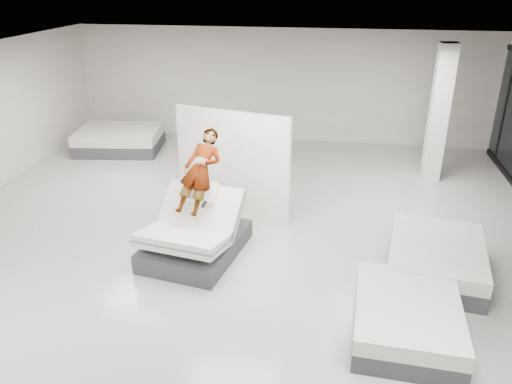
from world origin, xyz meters
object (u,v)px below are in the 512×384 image
Objects in this scene: remote at (204,204)px; column at (439,114)px; person at (201,185)px; divider_panel at (233,165)px; flat_bed_right_near at (407,318)px; hero_bed at (195,236)px; flat_bed_right_far at (436,259)px; flat_bed_left_far at (120,140)px.

column is at bearing 55.20° from remote.
divider_panel is (0.28, 1.34, -0.11)m from person.
flat_bed_right_near is at bearing -19.21° from person.
flat_bed_right_far is (4.09, 0.11, -0.10)m from hero_bed.
remote is at bearing -80.48° from divider_panel.
column is (4.56, 4.09, 0.39)m from person.
remote is 6.30m from column.
flat_bed_left_far is (-3.71, 4.80, -0.90)m from person.
flat_bed_right_near is 6.23m from column.
flat_bed_left_far is 8.40m from column.
person is 0.49× the size of column.
column is at bearing -4.90° from flat_bed_left_far.
divider_panel is 5.34m from flat_bed_left_far.
flat_bed_left_far is at bearing 137.51° from person.
hero_bed is 0.90m from person.
flat_bed_right_far is 9.22m from flat_bed_left_far.
divider_panel is 1.00× the size of flat_bed_left_far.
column is at bearing 78.97° from flat_bed_right_near.
divider_panel is at bearing -40.95° from flat_bed_left_far.
hero_bed is at bearing -90.00° from person.
divider_panel is (0.12, 1.72, 0.07)m from remote.
hero_bed is at bearing -54.50° from flat_bed_left_far.
person is 4.00m from flat_bed_right_near.
person is 1.37m from divider_panel.
person is 6.13m from flat_bed_left_far.
hero_bed reaches higher than flat_bed_right_far.
remote is 0.06× the size of divider_panel.
column is (4.62, 4.41, 1.23)m from hero_bed.
person is at bearing -138.15° from column.
divider_panel is at bearing 157.53° from flat_bed_right_far.
hero_bed is 0.99× the size of flat_bed_right_far.
column is at bearing 46.36° from divider_panel.
flat_bed_right_near is (3.24, -1.50, -0.78)m from remote.
remote is 3.95m from flat_bed_right_far.
divider_panel reaches higher than person.
flat_bed_right_near is at bearing -15.07° from remote.
flat_bed_right_near is (3.46, -1.56, -0.12)m from hero_bed.
divider_panel is at bearing -147.28° from column.
flat_bed_right_near is (3.40, -1.89, -0.95)m from person.
flat_bed_left_far is at bearing 147.07° from flat_bed_right_far.
hero_bed is at bearing -87.84° from divider_panel.
person is at bearing -52.29° from flat_bed_left_far.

